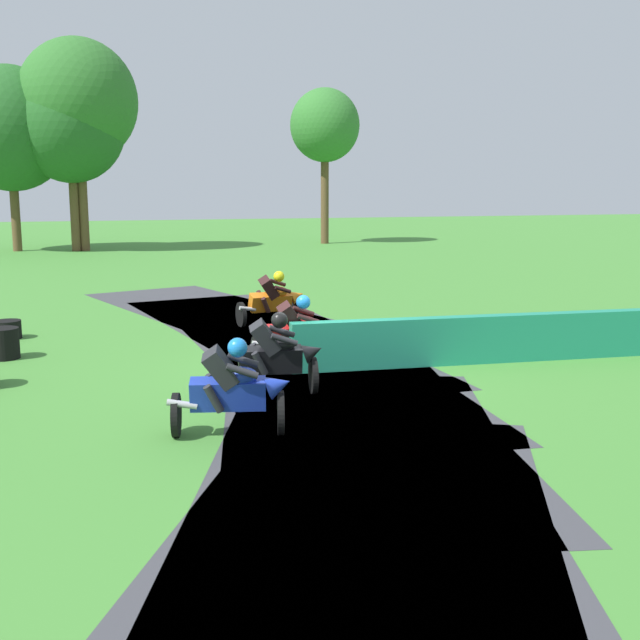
# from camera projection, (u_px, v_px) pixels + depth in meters

# --- Properties ---
(ground_plane) EXTENTS (120.00, 120.00, 0.00)m
(ground_plane) POSITION_uv_depth(u_px,v_px,m) (324.00, 371.00, 14.25)
(ground_plane) COLOR #428433
(track_asphalt) EXTENTS (7.87, 25.05, 0.01)m
(track_asphalt) POSITION_uv_depth(u_px,v_px,m) (288.00, 372.00, 14.10)
(track_asphalt) COLOR #3D3D42
(track_asphalt) RESTS_ON ground
(safety_barrier) EXTENTS (12.98, 0.99, 0.90)m
(safety_barrier) POSITION_uv_depth(u_px,v_px,m) (616.00, 333.00, 15.44)
(safety_barrier) COLOR #1E8466
(safety_barrier) RESTS_ON ground
(motorcycle_lead_blue) EXTENTS (1.71, 0.99, 1.43)m
(motorcycle_lead_blue) POSITION_uv_depth(u_px,v_px,m) (234.00, 389.00, 10.45)
(motorcycle_lead_blue) COLOR black
(motorcycle_lead_blue) RESTS_ON ground
(motorcycle_chase_black) EXTENTS (1.70, 0.87, 1.43)m
(motorcycle_chase_black) POSITION_uv_depth(u_px,v_px,m) (275.00, 356.00, 12.46)
(motorcycle_chase_black) COLOR black
(motorcycle_chase_black) RESTS_ON ground
(motorcycle_trailing_red) EXTENTS (1.68, 0.79, 1.43)m
(motorcycle_trailing_red) POSITION_uv_depth(u_px,v_px,m) (298.00, 332.00, 14.46)
(motorcycle_trailing_red) COLOR black
(motorcycle_trailing_red) RESTS_ON ground
(motorcycle_fourth_orange) EXTENTS (1.70, 0.97, 1.42)m
(motorcycle_fourth_orange) POSITION_uv_depth(u_px,v_px,m) (274.00, 299.00, 18.71)
(motorcycle_fourth_orange) COLOR black
(motorcycle_fourth_orange) RESTS_ON ground
(tire_stack_far) EXTENTS (0.60, 0.60, 0.60)m
(tire_stack_far) POSITION_uv_depth(u_px,v_px,m) (3.00, 343.00, 15.18)
(tire_stack_far) COLOR black
(tire_stack_far) RESTS_ON ground
(tire_stack_extra_a) EXTENTS (0.58, 0.58, 0.40)m
(tire_stack_extra_a) POSITION_uv_depth(u_px,v_px,m) (8.00, 330.00, 17.16)
(tire_stack_extra_a) COLOR black
(tire_stack_extra_a) RESTS_ON ground
(tree_far_left) EXTENTS (5.30, 5.30, 8.89)m
(tree_far_left) POSITION_uv_depth(u_px,v_px,m) (70.00, 125.00, 38.14)
(tree_far_left) COLOR brown
(tree_far_left) RESTS_ON ground
(tree_far_right) EXTENTS (3.80, 3.80, 8.45)m
(tree_far_right) POSITION_uv_depth(u_px,v_px,m) (325.00, 126.00, 42.94)
(tree_far_right) COLOR brown
(tree_far_right) RESTS_ON ground
(tree_mid_rise) EXTENTS (5.71, 5.71, 10.26)m
(tree_mid_rise) POSITION_uv_depth(u_px,v_px,m) (78.00, 101.00, 38.10)
(tree_mid_rise) COLOR brown
(tree_mid_rise) RESTS_ON ground
(tree_behind_barrier) EXTENTS (5.74, 5.74, 8.96)m
(tree_behind_barrier) POSITION_uv_depth(u_px,v_px,m) (10.00, 129.00, 38.14)
(tree_behind_barrier) COLOR brown
(tree_behind_barrier) RESTS_ON ground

